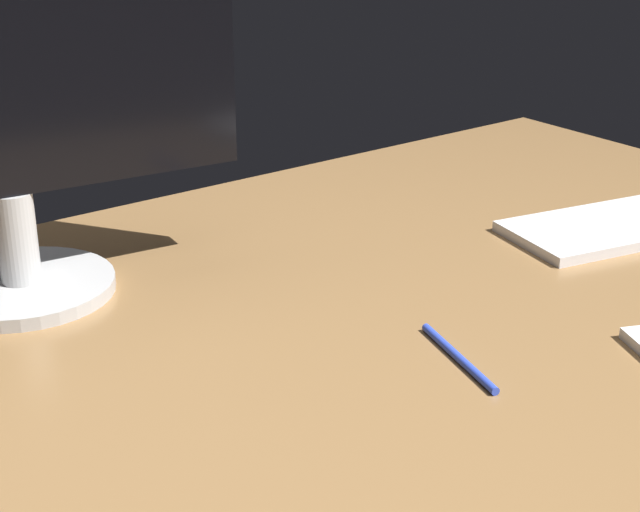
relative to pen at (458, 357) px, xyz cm
name	(u,v)px	position (x,y,z in cm)	size (l,w,h in cm)	color
desk	(367,306)	(2.13, 15.91, -1.40)	(140.00, 84.00, 2.00)	olive
pen	(458,357)	(0.00, 0.00, 0.00)	(0.80, 0.80, 13.41)	blue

